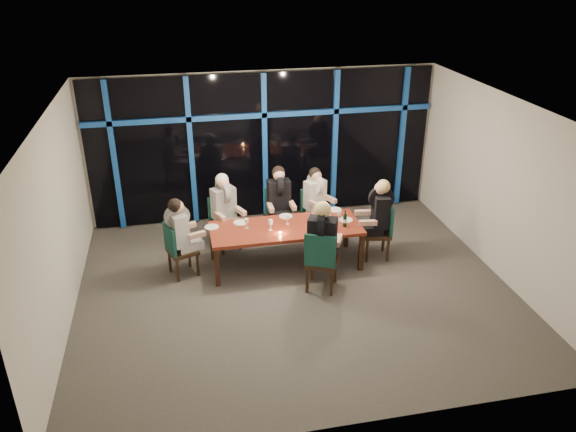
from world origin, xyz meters
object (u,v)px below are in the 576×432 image
(diner_end_left, at_px, (180,226))
(diner_far_left, at_px, (224,201))
(diner_near_mid, at_px, (323,232))
(water_pitcher, at_px, (327,221))
(chair_end_left, at_px, (177,247))
(chair_near_mid, at_px, (321,259))
(wine_bottle, at_px, (345,220))
(chair_far_left, at_px, (223,219))
(diner_far_right, at_px, (316,192))
(chair_far_mid, at_px, (278,211))
(dining_table, at_px, (286,230))
(diner_far_mid, at_px, (279,193))
(diner_end_right, at_px, (378,208))
(chair_far_right, at_px, (313,209))
(chair_end_right, at_px, (382,228))

(diner_end_left, bearing_deg, diner_far_left, -66.29)
(diner_far_left, relative_size, diner_near_mid, 0.93)
(diner_near_mid, bearing_deg, water_pitcher, -86.11)
(chair_end_left, distance_m, chair_near_mid, 2.44)
(water_pitcher, bearing_deg, wine_bottle, -7.52)
(chair_far_left, bearing_deg, diner_far_right, -19.44)
(chair_far_left, xyz_separation_m, diner_near_mid, (1.42, -1.76, 0.47))
(water_pitcher, bearing_deg, chair_far_mid, 123.66)
(dining_table, bearing_deg, diner_far_mid, 85.59)
(diner_end_right, distance_m, wine_bottle, 0.68)
(chair_far_right, bearing_deg, dining_table, -149.32)
(chair_end_right, height_order, diner_near_mid, diner_near_mid)
(diner_near_mid, distance_m, wine_bottle, 0.89)
(chair_end_right, xyz_separation_m, diner_near_mid, (-1.31, -0.80, 0.46))
(chair_far_mid, xyz_separation_m, chair_near_mid, (0.31, -1.98, 0.04))
(chair_far_mid, height_order, diner_far_mid, diner_far_mid)
(chair_far_left, relative_size, wine_bottle, 3.34)
(diner_far_left, height_order, diner_far_right, diner_far_left)
(chair_far_left, relative_size, chair_near_mid, 0.93)
(chair_far_left, xyz_separation_m, water_pitcher, (1.70, -1.03, 0.29))
(wine_bottle, xyz_separation_m, water_pitcher, (-0.29, 0.07, -0.02))
(chair_end_right, height_order, chair_near_mid, chair_near_mid)
(chair_near_mid, bearing_deg, diner_far_left, -27.67)
(chair_far_mid, height_order, chair_far_right, chair_far_mid)
(chair_far_mid, distance_m, diner_far_right, 0.80)
(diner_far_right, xyz_separation_m, water_pitcher, (-0.09, -1.12, -0.06))
(diner_end_right, bearing_deg, chair_far_left, -101.77)
(chair_far_mid, relative_size, diner_far_left, 1.03)
(chair_far_right, height_order, chair_end_left, chair_end_left)
(chair_end_left, distance_m, diner_far_right, 2.85)
(dining_table, relative_size, diner_near_mid, 2.48)
(chair_end_right, distance_m, wine_bottle, 0.81)
(chair_far_mid, relative_size, chair_end_left, 1.04)
(chair_far_left, height_order, diner_far_left, diner_far_left)
(diner_far_left, bearing_deg, diner_end_left, -158.80)
(diner_end_left, xyz_separation_m, water_pitcher, (2.49, -0.17, -0.08))
(chair_far_left, bearing_deg, diner_near_mid, -73.57)
(dining_table, height_order, diner_far_left, diner_far_left)
(diner_near_mid, bearing_deg, diner_far_right, -76.32)
(dining_table, distance_m, diner_far_left, 1.30)
(diner_far_left, distance_m, diner_near_mid, 2.18)
(diner_end_left, height_order, diner_end_right, diner_end_right)
(chair_end_left, xyz_separation_m, water_pitcher, (2.56, -0.14, 0.31))
(dining_table, height_order, diner_end_right, diner_end_right)
(diner_end_right, relative_size, wine_bottle, 3.30)
(dining_table, xyz_separation_m, diner_end_left, (-1.78, 0.04, 0.25))
(dining_table, bearing_deg, chair_far_left, 137.63)
(chair_far_left, relative_size, chair_far_mid, 0.99)
(chair_near_mid, distance_m, diner_end_left, 2.40)
(chair_far_right, xyz_separation_m, chair_near_mid, (-0.37, -2.01, 0.07))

